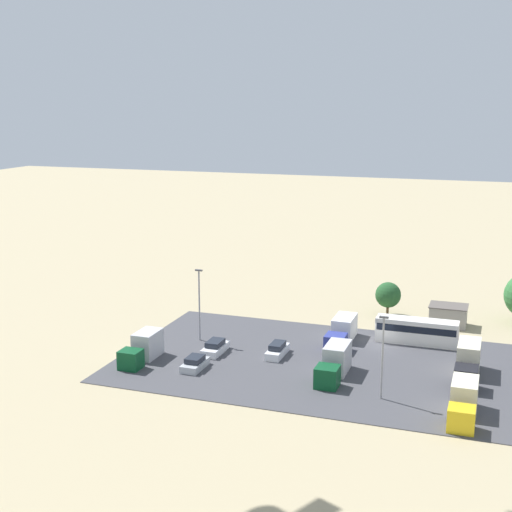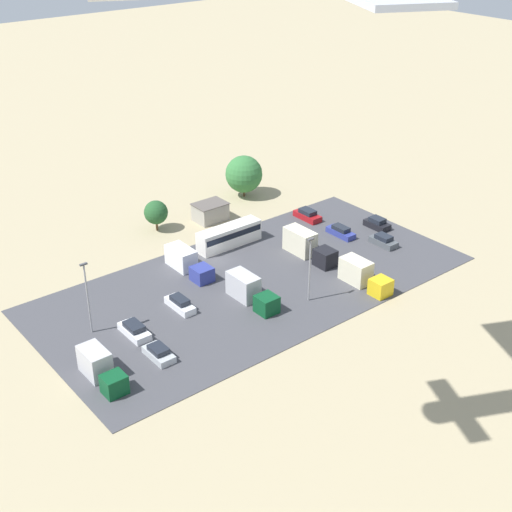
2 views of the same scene
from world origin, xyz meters
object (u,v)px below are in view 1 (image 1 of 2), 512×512
Objects in this scene: parked_car_4 at (215,348)px; parked_truck_0 at (334,363)px; parked_car_6 at (277,350)px; parked_truck_2 at (342,331)px; parked_truck_1 at (143,348)px; parked_car_0 at (195,364)px; bus at (417,330)px; shed_building at (448,315)px; parked_truck_3 at (468,363)px; parked_truck_4 at (464,402)px.

parked_truck_0 is (-15.15, 2.49, 0.83)m from parked_car_4.
parked_truck_2 is (-6.11, -7.52, 0.65)m from parked_car_6.
parked_truck_0 is at bearing -173.47° from parked_truck_1.
parked_car_0 is at bearing -91.69° from parked_car_4.
bus is 25.14m from parked_car_4.
shed_building is 26.19m from parked_car_6.
parked_truck_1 is at bearing 11.11° from parked_truck_3.
parked_truck_4 is at bearing 97.20° from shed_building.
parked_car_6 is 0.58× the size of parked_truck_0.
parked_truck_3 is (-28.96, -2.03, 0.95)m from parked_car_4.
parked_truck_0 is at bearing -168.58° from parked_car_0.
bus is 2.13× the size of parked_car_6.
parked_truck_0 is at bearing -27.42° from bus.
parked_car_6 is (-7.33, -1.51, 0.02)m from parked_car_4.
shed_building is 0.62× the size of parked_truck_0.
parked_car_6 is 24.00m from parked_truck_4.
shed_building is 0.50× the size of bus.
parked_truck_3 is (-15.52, 7.00, 0.28)m from parked_truck_2.
bus reaches higher than parked_car_6.
parked_truck_3 is (-29.13, -7.62, 0.99)m from parked_car_0.
parked_car_4 is 0.58× the size of parked_truck_0.
shed_building is at bearing -134.60° from parked_car_0.
parked_truck_4 is at bearing 131.73° from parked_truck_2.
parked_truck_2 reaches higher than parked_car_4.
parked_car_6 is 8.82m from parked_truck_0.
shed_building is 0.66× the size of parked_truck_4.
parked_car_4 is at bearing -144.23° from parked_truck_1.
parked_truck_3 is (-35.93, -7.06, 0.17)m from parked_truck_1.
parked_truck_3 reaches higher than parked_truck_2.
shed_building is 18.70m from parked_truck_3.
parked_truck_2 is at bearing -81.58° from parked_truck_0.
parked_truck_0 is 22.27m from parked_truck_1.
parked_truck_4 is (-21.79, 10.05, 0.79)m from parked_car_6.
parked_truck_3 is at bearing -168.89° from parked_truck_1.
shed_building is at bearing -136.61° from parked_truck_2.
parked_car_4 is at bearing 4.02° from parked_truck_3.
parked_car_6 is at bearing 1.38° from parked_truck_3.
bus is 2.42× the size of parked_car_0.
parked_truck_3 is 1.17× the size of parked_truck_4.
parked_car_0 is at bearing 47.06° from parked_truck_2.
shed_building is 25.11m from parked_truck_0.
parked_car_6 is at bearing -27.11° from parked_truck_0.
parked_car_0 is 0.54× the size of parked_truck_4.
bus is 33.64m from parked_truck_1.
parked_truck_0 is (10.31, 22.89, 0.13)m from shed_building.
parked_truck_1 is 0.93× the size of parked_truck_4.
parked_car_0 is 5.59m from parked_car_4.
shed_building is at bearing -114.25° from parked_truck_0.
parked_car_4 is 15.38m from parked_truck_0.
parked_car_4 is at bearing -9.34° from parked_truck_0.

